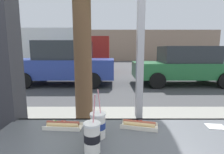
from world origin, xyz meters
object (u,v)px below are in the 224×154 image
object	(u,v)px
parked_car_blue	(65,63)
parked_car_green	(185,65)
soda_cup_left	(93,137)
box_truck	(60,49)
hotdog_tray_far	(140,124)
hotdog_tray_near	(64,125)
soda_cup_right	(99,125)

from	to	relation	value
parked_car_blue	parked_car_green	world-z (taller)	parked_car_blue
soda_cup_left	parked_car_blue	xyz separation A→B (m)	(-1.99, 6.82, -0.15)
parked_car_green	box_truck	size ratio (longest dim) A/B	0.67
hotdog_tray_far	box_truck	size ratio (longest dim) A/B	0.04
soda_cup_left	parked_car_green	bearing A→B (deg)	64.28
parked_car_blue	parked_car_green	xyz separation A→B (m)	(5.28, -0.00, -0.09)
parked_car_blue	hotdog_tray_near	bearing A→B (deg)	-74.96
hotdog_tray_far	box_truck	bearing A→B (deg)	108.95
soda_cup_left	parked_car_blue	size ratio (longest dim) A/B	0.07
parked_car_blue	box_truck	distance (m)	4.71
soda_cup_left	hotdog_tray_near	world-z (taller)	soda_cup_left
hotdog_tray_near	soda_cup_left	bearing A→B (deg)	-50.81
soda_cup_left	soda_cup_right	bearing A→B (deg)	83.78
hotdog_tray_far	parked_car_green	size ratio (longest dim) A/B	0.06
parked_car_blue	box_truck	bearing A→B (deg)	108.41
box_truck	soda_cup_right	bearing A→B (deg)	-72.56
hotdog_tray_far	parked_car_blue	xyz separation A→B (m)	(-2.29, 6.53, -0.09)
soda_cup_left	box_truck	xyz separation A→B (m)	(-3.47, 11.25, 0.47)
parked_car_green	hotdog_tray_near	bearing A→B (deg)	-118.32
hotdog_tray_far	box_truck	distance (m)	11.59
soda_cup_left	hotdog_tray_far	bearing A→B (deg)	45.18
soda_cup_right	hotdog_tray_near	size ratio (longest dim) A/B	1.17
hotdog_tray_far	parked_car_blue	bearing A→B (deg)	109.31
hotdog_tray_near	soda_cup_right	bearing A→B (deg)	-26.62
soda_cup_right	box_truck	world-z (taller)	box_truck
soda_cup_right	hotdog_tray_near	xyz separation A→B (m)	(-0.25, 0.13, -0.06)
soda_cup_right	parked_car_green	xyz separation A→B (m)	(3.27, 6.66, -0.24)
hotdog_tray_far	parked_car_green	distance (m)	7.18
hotdog_tray_near	parked_car_green	distance (m)	7.42
soda_cup_left	hotdog_tray_near	bearing A→B (deg)	129.19
hotdog_tray_near	parked_car_blue	xyz separation A→B (m)	(-1.76, 6.53, -0.09)
hotdog_tray_near	box_truck	xyz separation A→B (m)	(-3.23, 10.96, 0.54)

